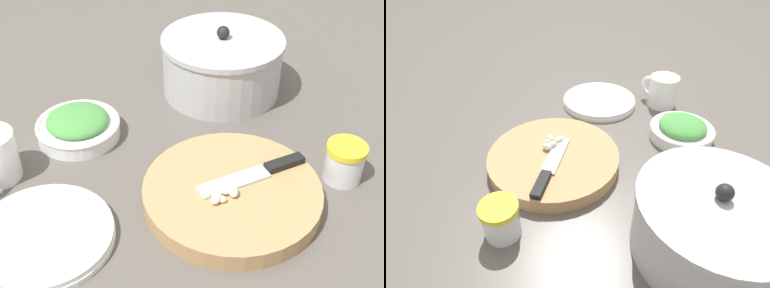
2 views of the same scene
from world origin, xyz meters
TOP-DOWN VIEW (x-y plane):
  - ground_plane at (0.00, 0.00)m, footprint 5.00×5.00m
  - cutting_board at (0.07, -0.12)m, footprint 0.31×0.31m
  - chef_knife at (0.12, -0.10)m, footprint 0.21×0.07m
  - garlic_cloves at (0.04, -0.14)m, footprint 0.06×0.05m
  - herb_bowl at (-0.17, 0.14)m, footprint 0.17×0.17m
  - spice_jar at (0.28, -0.11)m, footprint 0.07×0.07m
  - coffee_mug at (-0.33, 0.05)m, footprint 0.09×0.12m
  - plate_stack at (-0.25, -0.13)m, footprint 0.23×0.23m
  - stock_pot at (0.16, 0.24)m, footprint 0.27×0.27m

SIDE VIEW (x-z plane):
  - ground_plane at x=0.00m, z-range 0.00..0.00m
  - plate_stack at x=-0.25m, z-range 0.00..0.02m
  - cutting_board at x=0.07m, z-range 0.00..0.03m
  - herb_bowl at x=-0.17m, z-range 0.00..0.05m
  - spice_jar at x=0.28m, z-range 0.00..0.08m
  - chef_knife at x=0.12m, z-range 0.03..0.04m
  - garlic_cloves at x=0.04m, z-range 0.03..0.05m
  - coffee_mug at x=-0.33m, z-range 0.00..0.10m
  - stock_pot at x=0.16m, z-range -0.01..0.14m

